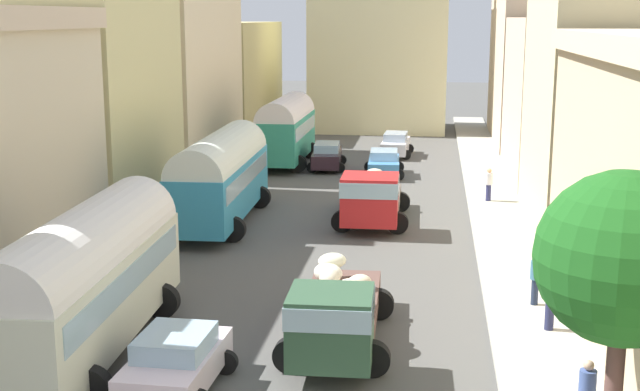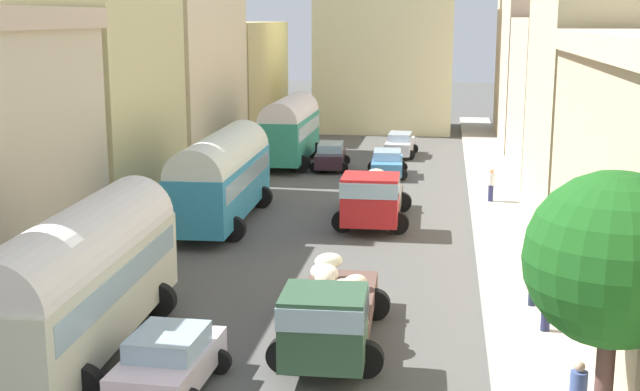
% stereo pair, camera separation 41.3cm
% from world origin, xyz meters
% --- Properties ---
extents(ground_plane, '(154.00, 154.00, 0.00)m').
position_xyz_m(ground_plane, '(0.00, 27.00, 0.00)').
color(ground_plane, '#4D4D4A').
extents(sidewalk_left, '(2.50, 70.00, 0.14)m').
position_xyz_m(sidewalk_left, '(-7.25, 27.00, 0.07)').
color(sidewalk_left, gray).
rests_on(sidewalk_left, ground).
extents(sidewalk_right, '(2.50, 70.00, 0.14)m').
position_xyz_m(sidewalk_right, '(7.25, 27.00, 0.07)').
color(sidewalk_right, '#A3A093').
rests_on(sidewalk_right, ground).
extents(building_left_2, '(5.09, 9.94, 11.51)m').
position_xyz_m(building_left_2, '(-10.81, 24.90, 5.78)').
color(building_left_2, '#D0C68A').
rests_on(building_left_2, ground).
extents(building_left_3, '(4.48, 12.97, 11.30)m').
position_xyz_m(building_left_3, '(-10.74, 37.10, 5.65)').
color(building_left_3, beige).
rests_on(building_left_3, ground).
extents(building_left_4, '(4.46, 14.56, 8.27)m').
position_xyz_m(building_left_4, '(-10.73, 51.35, 4.13)').
color(building_left_4, tan).
rests_on(building_left_4, ground).
extents(building_right_2, '(4.84, 10.41, 14.03)m').
position_xyz_m(building_right_2, '(10.70, 23.94, 7.05)').
color(building_right_2, beige).
rests_on(building_right_2, ground).
extents(building_right_3, '(4.75, 11.58, 8.63)m').
position_xyz_m(building_right_3, '(10.87, 35.20, 4.31)').
color(building_right_3, beige).
rests_on(building_right_3, ground).
extents(building_right_4, '(5.41, 13.99, 12.74)m').
position_xyz_m(building_right_4, '(10.96, 48.85, 6.39)').
color(building_right_4, beige).
rests_on(building_right_4, ground).
extents(distant_church, '(10.31, 7.92, 19.80)m').
position_xyz_m(distant_church, '(0.00, 53.86, 7.06)').
color(distant_church, beige).
rests_on(distant_church, ground).
extents(parked_bus_0, '(3.50, 9.70, 3.90)m').
position_xyz_m(parked_bus_0, '(-4.43, 7.47, 2.15)').
color(parked_bus_0, beige).
rests_on(parked_bus_0, ground).
extents(parked_bus_1, '(3.45, 9.86, 3.88)m').
position_xyz_m(parked_bus_1, '(-4.60, 22.11, 2.13)').
color(parked_bus_1, teal).
rests_on(parked_bus_1, ground).
extents(parked_bus_2, '(3.21, 8.04, 4.06)m').
position_xyz_m(parked_bus_2, '(-4.36, 36.85, 2.26)').
color(parked_bus_2, '#2D8B72').
rests_on(parked_bus_2, ground).
extents(cargo_truck_0, '(3.04, 6.84, 2.20)m').
position_xyz_m(cargo_truck_0, '(1.93, 8.44, 1.16)').
color(cargo_truck_0, '#2E4F36').
rests_on(cargo_truck_0, ground).
extents(cargo_truck_1, '(3.22, 6.77, 2.40)m').
position_xyz_m(cargo_truck_1, '(1.81, 22.44, 1.28)').
color(cargo_truck_1, red).
rests_on(cargo_truck_1, ground).
extents(car_0, '(2.38, 3.98, 1.45)m').
position_xyz_m(car_0, '(1.63, 34.01, 0.74)').
color(car_0, '#4485C4').
rests_on(car_0, ground).
extents(car_1, '(2.26, 4.20, 1.49)m').
position_xyz_m(car_1, '(1.95, 40.95, 0.76)').
color(car_1, silver).
rests_on(car_1, ground).
extents(car_2, '(2.44, 3.70, 1.45)m').
position_xyz_m(car_2, '(-1.54, 5.70, 0.74)').
color(car_2, silver).
rests_on(car_2, ground).
extents(car_3, '(2.36, 4.37, 1.51)m').
position_xyz_m(car_3, '(-1.78, 35.82, 0.77)').
color(car_3, '#2D1C24').
rests_on(car_3, ground).
extents(pedestrian_0, '(0.40, 0.40, 1.70)m').
position_xyz_m(pedestrian_0, '(6.97, 27.52, 0.96)').
color(pedestrian_0, '#282952').
rests_on(pedestrian_0, ground).
extents(pedestrian_2, '(0.52, 0.52, 1.80)m').
position_xyz_m(pedestrian_2, '(7.64, 10.62, 1.02)').
color(pedestrian_2, '#212444').
rests_on(pedestrian_2, ground).
extents(pedestrian_4, '(0.41, 0.41, 1.70)m').
position_xyz_m(pedestrian_4, '(7.47, 12.70, 0.98)').
color(pedestrian_4, '#1E273C').
rests_on(pedestrian_4, ground).
extents(roadside_tree_0, '(3.35, 3.35, 5.92)m').
position_xyz_m(roadside_tree_0, '(7.90, 3.54, 4.21)').
color(roadside_tree_0, brown).
rests_on(roadside_tree_0, ground).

